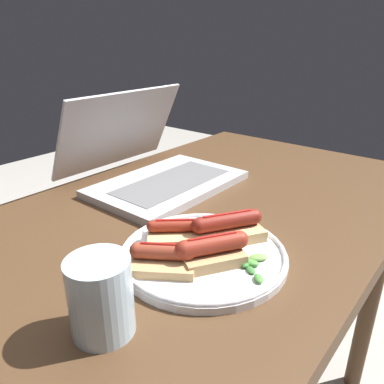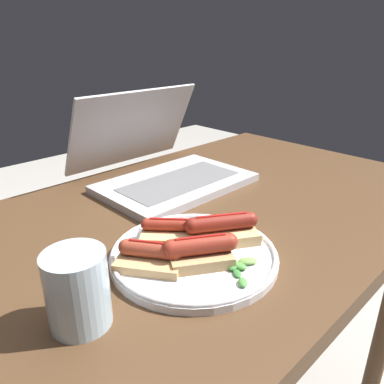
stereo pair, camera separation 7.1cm
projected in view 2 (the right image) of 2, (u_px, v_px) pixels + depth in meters
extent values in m
cube|color=#4C331E|center=(202.00, 218.00, 0.79)|extent=(1.19, 0.70, 0.04)
cylinder|color=#4C331E|center=(243.00, 242.00, 1.45)|extent=(0.05, 0.05, 0.74)
cube|color=#B7B7BC|center=(176.00, 183.00, 0.90)|extent=(0.35, 0.23, 0.02)
cube|color=slate|center=(180.00, 181.00, 0.88)|extent=(0.29, 0.13, 0.00)
cube|color=#B7B7BC|center=(133.00, 128.00, 0.96)|extent=(0.35, 0.10, 0.20)
cube|color=#192347|center=(133.00, 127.00, 0.96)|extent=(0.32, 0.09, 0.17)
cylinder|color=silver|center=(194.00, 256.00, 0.61)|extent=(0.27, 0.27, 0.01)
torus|color=silver|center=(194.00, 252.00, 0.60)|extent=(0.27, 0.27, 0.01)
cube|color=tan|center=(151.00, 260.00, 0.57)|extent=(0.11, 0.12, 0.01)
cylinder|color=#9E3D28|center=(150.00, 249.00, 0.56)|extent=(0.06, 0.08, 0.02)
sphere|color=#9E3D28|center=(175.00, 252.00, 0.56)|extent=(0.02, 0.02, 0.02)
sphere|color=#9E3D28|center=(126.00, 247.00, 0.57)|extent=(0.02, 0.02, 0.02)
cylinder|color=red|center=(150.00, 242.00, 0.56)|extent=(0.04, 0.06, 0.00)
cube|color=tan|center=(200.00, 258.00, 0.57)|extent=(0.11, 0.10, 0.02)
cylinder|color=maroon|center=(200.00, 245.00, 0.56)|extent=(0.09, 0.07, 0.03)
sphere|color=maroon|center=(229.00, 242.00, 0.57)|extent=(0.03, 0.03, 0.03)
sphere|color=maroon|center=(171.00, 249.00, 0.55)|extent=(0.03, 0.03, 0.03)
cylinder|color=red|center=(200.00, 237.00, 0.56)|extent=(0.07, 0.04, 0.00)
cube|color=tan|center=(171.00, 235.00, 0.64)|extent=(0.12, 0.12, 0.02)
cylinder|color=maroon|center=(171.00, 225.00, 0.63)|extent=(0.07, 0.07, 0.02)
sphere|color=maroon|center=(195.00, 225.00, 0.63)|extent=(0.02, 0.02, 0.02)
sphere|color=maroon|center=(147.00, 224.00, 0.64)|extent=(0.02, 0.02, 0.02)
cylinder|color=red|center=(170.00, 219.00, 0.63)|extent=(0.05, 0.06, 0.01)
cube|color=tan|center=(221.00, 235.00, 0.64)|extent=(0.14, 0.12, 0.02)
cylinder|color=maroon|center=(221.00, 223.00, 0.63)|extent=(0.10, 0.08, 0.03)
sphere|color=maroon|center=(192.00, 226.00, 0.62)|extent=(0.03, 0.03, 0.03)
sphere|color=maroon|center=(250.00, 219.00, 0.64)|extent=(0.03, 0.03, 0.03)
cylinder|color=red|center=(222.00, 215.00, 0.62)|extent=(0.08, 0.05, 0.01)
ellipsoid|color=#4C8E3D|center=(228.00, 264.00, 0.57)|extent=(0.03, 0.02, 0.01)
ellipsoid|color=#387A33|center=(237.00, 273.00, 0.55)|extent=(0.02, 0.02, 0.01)
ellipsoid|color=#387A33|center=(233.00, 265.00, 0.56)|extent=(0.03, 0.03, 0.01)
ellipsoid|color=#4C8E3D|center=(243.00, 282.00, 0.53)|extent=(0.02, 0.02, 0.01)
ellipsoid|color=#709E4C|center=(248.00, 261.00, 0.57)|extent=(0.03, 0.03, 0.01)
ellipsoid|color=#4C8E3D|center=(238.00, 266.00, 0.56)|extent=(0.02, 0.03, 0.01)
cylinder|color=silver|center=(78.00, 290.00, 0.46)|extent=(0.08, 0.08, 0.10)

